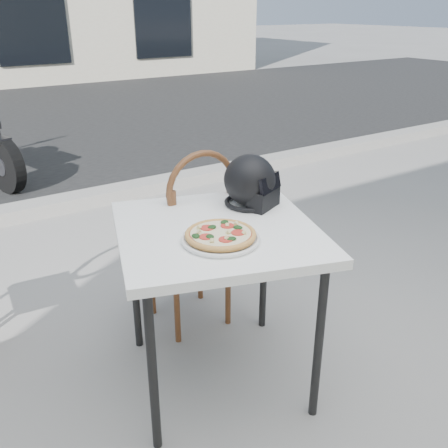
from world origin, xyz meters
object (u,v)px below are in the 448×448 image
plate (221,239)px  pizza (221,234)px  helmet (251,183)px  cafe_table_main (217,243)px  cafe_chair_main (194,232)px

plate → pizza: pizza is taller
helmet → cafe_table_main: bearing=-177.7°
cafe_table_main → cafe_chair_main: cafe_chair_main is taller
pizza → helmet: helmet is taller
plate → helmet: bearing=37.5°
cafe_table_main → cafe_chair_main: bearing=73.3°
plate → cafe_chair_main: bearing=70.9°
pizza → helmet: bearing=37.5°
cafe_table_main → plate: bearing=-116.8°
plate → cafe_chair_main: cafe_chair_main is taller
helmet → cafe_chair_main: bearing=92.2°
pizza → cafe_chair_main: 0.67m
pizza → helmet: 0.45m
plate → helmet: (0.36, 0.27, 0.10)m
plate → pizza: size_ratio=1.09×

